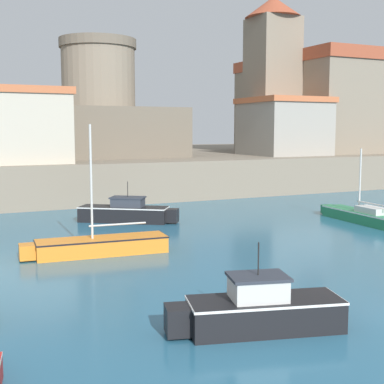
{
  "coord_description": "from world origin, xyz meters",
  "views": [
    {
      "loc": [
        -13.0,
        -10.41,
        5.45
      ],
      "look_at": [
        -0.68,
        15.92,
        2.0
      ],
      "focal_mm": 50.0,
      "sensor_mm": 36.0,
      "label": 1
    }
  ],
  "objects": [
    {
      "name": "motorboat_black_6",
      "position": [
        -3.35,
        19.32,
        0.57
      ],
      "size": [
        5.47,
        4.29,
        2.39
      ],
      "color": "black",
      "rests_on": "ground"
    },
    {
      "name": "church",
      "position": [
        22.96,
        37.15,
        8.57
      ],
      "size": [
        14.78,
        17.7,
        15.2
      ],
      "color": "gray",
      "rests_on": "quay_seawall"
    },
    {
      "name": "harbor_shed_far_end",
      "position": [
        -8.0,
        29.09,
        5.69
      ],
      "size": [
        7.02,
        5.28,
        5.31
      ],
      "color": "#BCB29E",
      "rests_on": "quay_seawall"
    },
    {
      "name": "fortress",
      "position": [
        0.0,
        37.09,
        6.34
      ],
      "size": [
        12.62,
        12.62,
        10.31
      ],
      "color": "#685E4F",
      "rests_on": "quay_seawall"
    },
    {
      "name": "harbor_shed_near_wharf",
      "position": [
        16.0,
        31.36,
        5.68
      ],
      "size": [
        6.93,
        7.01,
        5.28
      ],
      "color": "gray",
      "rests_on": "quay_seawall"
    },
    {
      "name": "sailboat_green_1",
      "position": [
        9.11,
        13.24,
        0.41
      ],
      "size": [
        1.71,
        6.83,
        4.3
      ],
      "color": "#237A4C",
      "rests_on": "ground"
    },
    {
      "name": "motorboat_black_5",
      "position": [
        -5.42,
        1.49,
        0.58
      ],
      "size": [
        4.95,
        2.48,
        2.44
      ],
      "color": "black",
      "rests_on": "ground"
    },
    {
      "name": "quay_seawall",
      "position": [
        0.0,
        45.7,
        1.51
      ],
      "size": [
        120.0,
        40.0,
        3.01
      ],
      "primitive_type": "cube",
      "color": "gray",
      "rests_on": "ground"
    },
    {
      "name": "sailboat_orange_3",
      "position": [
        -7.01,
        11.98,
        0.41
      ],
      "size": [
        6.38,
        1.94,
        5.64
      ],
      "color": "orange",
      "rests_on": "ground"
    }
  ]
}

